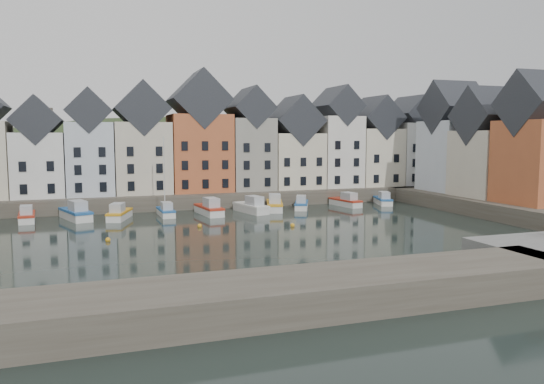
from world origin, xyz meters
name	(u,v)px	position (x,y,z in m)	size (l,w,h in m)	color
ground	(255,238)	(0.00, 0.00, 0.00)	(260.00, 260.00, 0.00)	black
far_quay	(197,196)	(0.00, 30.00, 1.00)	(90.00, 16.00, 2.00)	#453F35
right_quay	(524,208)	(37.00, 3.00, 1.00)	(14.00, 54.00, 2.00)	#453F35
near_wall	(199,304)	(-10.00, -22.00, 1.00)	(50.00, 6.00, 2.00)	#453F35
hillside	(174,275)	(0.02, 56.00, -17.96)	(153.60, 70.40, 64.00)	#212F17
far_terrace	(220,145)	(3.21, 28.00, 8.88)	(72.37, 8.16, 17.78)	beige
right_terrace	(492,145)	(36.00, 8.07, 8.91)	(8.30, 24.25, 16.36)	silver
mooring_buoys	(205,230)	(-4.00, 5.33, 0.15)	(20.50, 5.50, 0.50)	orange
boat_a	(27,216)	(-22.74, 18.56, 0.66)	(2.24, 5.91, 2.22)	silver
boat_b	(76,213)	(-17.21, 18.21, 0.80)	(4.22, 7.29, 2.68)	silver
boat_c	(119,214)	(-12.22, 16.76, 0.68)	(3.58, 6.25, 2.29)	silver
boat_d	(166,211)	(-6.43, 17.61, 0.66)	(1.84, 5.40, 10.23)	silver
boat_e	(209,209)	(-0.95, 16.89, 0.75)	(2.83, 6.78, 2.53)	silver
boat_f	(252,207)	(4.78, 16.98, 0.75)	(3.51, 6.87, 2.52)	silver
boat_g	(275,205)	(8.36, 17.93, 0.77)	(4.01, 7.01, 2.57)	silver
boat_h	(301,204)	(12.48, 18.26, 0.64)	(3.86, 5.77, 2.13)	silver
boat_i	(346,202)	(19.69, 18.75, 0.68)	(2.84, 6.17, 2.28)	silver
boat_j	(383,200)	(25.88, 18.81, 0.64)	(3.37, 5.89, 2.16)	silver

